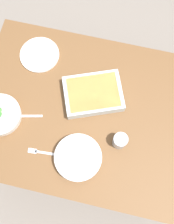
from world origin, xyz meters
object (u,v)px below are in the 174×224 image
Objects in this scene: stew_bowl at (78,158)px; side_plate at (40,55)px; drink_cup at (120,141)px; baking_dish at (93,94)px; spoon_by_stew at (76,150)px; spoon_by_broccoli at (21,116)px; fork_on_table at (43,153)px; broccoli_bowl at (0,115)px.

stew_bowl reaches higher than side_plate.
baking_dish is at bearing 130.60° from drink_cup.
stew_bowl is 0.65× the size of baking_dish.
drink_cup is 0.53× the size of spoon_by_stew.
drink_cup is 0.53m from spoon_by_broccoli.
drink_cup is 0.49× the size of spoon_by_broccoli.
side_plate is at bearing 107.39° from fork_on_table.
stew_bowl is at bearing -58.68° from spoon_by_stew.
spoon_by_broccoli is 0.23m from fork_on_table.
stew_bowl is 1.32× the size of fork_on_table.
fork_on_table is (0.26, -0.13, -0.03)m from broccoli_bowl.
side_plate is 0.58m from spoon_by_stew.
broccoli_bowl reaches higher than spoon_by_stew.
baking_dish is 2.26× the size of spoon_by_stew.
fork_on_table is at bearing -117.16° from baking_dish.
drink_cup reaches higher than broccoli_bowl.
spoon_by_stew is 0.91× the size of spoon_by_broccoli.
drink_cup is (0.18, 0.13, 0.01)m from stew_bowl.
baking_dish is 4.24× the size of drink_cup.
fork_on_table is at bearing -72.61° from side_plate.
drink_cup is at bearing -2.17° from spoon_by_broccoli.
fork_on_table is at bearing -27.13° from broccoli_bowl.
spoon_by_stew is at bearing -11.42° from broccoli_bowl.
broccoli_bowl is at bearing -104.15° from side_plate.
broccoli_bowl is 0.43m from spoon_by_stew.
stew_bowl reaches higher than spoon_by_broccoli.
baking_dish is at bearing 85.94° from spoon_by_stew.
spoon_by_stew is (-0.02, -0.30, -0.03)m from baking_dish.
spoon_by_stew is (0.42, -0.09, -0.03)m from broccoli_bowl.
fork_on_table is at bearing -44.35° from spoon_by_broccoli.
stew_bowl is at bearing -22.96° from spoon_by_broccoli.
spoon_by_stew is (-0.21, -0.09, -0.03)m from drink_cup.
side_plate is at bearing 153.64° from baking_dish.
broccoli_bowl is 0.40m from side_plate.
stew_bowl is 0.34m from baking_dish.
stew_bowl is 0.19m from fork_on_table.
fork_on_table is (-0.37, -0.14, -0.04)m from drink_cup.
spoon_by_broccoli is at bearing 157.04° from stew_bowl.
broccoli_bowl is 0.63m from drink_cup.
drink_cup reaches higher than stew_bowl.
fork_on_table is (0.16, -0.53, -0.00)m from side_plate.
baking_dish is at bearing 62.84° from fork_on_table.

